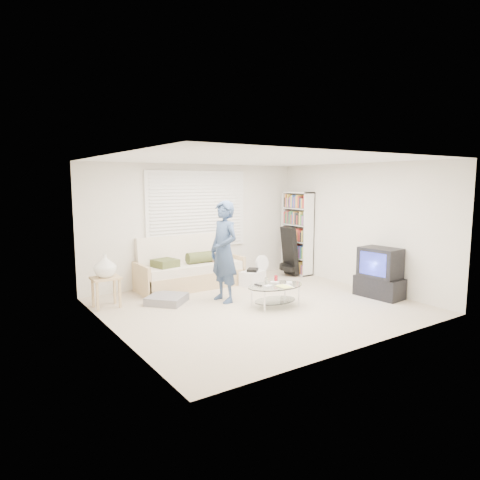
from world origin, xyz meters
TOP-DOWN VIEW (x-y plane):
  - ground at (0.00, 0.00)m, footprint 5.00×5.00m
  - room_shell at (0.00, 0.48)m, footprint 5.02×4.52m
  - window_blinds at (0.00, 2.20)m, footprint 2.32×0.08m
  - futon_sofa at (-0.38, 1.88)m, footprint 2.15×0.87m
  - grey_floor_pillow at (-1.25, 1.06)m, footprint 0.87×0.87m
  - side_table at (-2.22, 1.38)m, footprint 0.47×0.38m
  - bookshelf at (2.32, 1.67)m, footprint 0.30×0.80m
  - guitar_case at (1.99, 1.54)m, footprint 0.40×0.41m
  - floor_fan at (1.14, 1.46)m, footprint 0.36×0.23m
  - storage_bin at (0.77, 1.28)m, footprint 0.59×0.50m
  - tv_unit at (2.20, -0.78)m, footprint 0.53×0.89m
  - coffee_table at (0.21, -0.19)m, footprint 1.06×0.72m
  - standing_person at (-0.34, 0.60)m, footprint 0.48×0.69m

SIDE VIEW (x-z plane):
  - ground at x=0.00m, z-range 0.00..0.00m
  - grey_floor_pillow at x=-1.25m, z-range 0.00..0.14m
  - storage_bin at x=0.77m, z-range -0.02..0.33m
  - coffee_table at x=0.21m, z-range 0.06..0.56m
  - floor_fan at x=1.14m, z-range 0.05..0.63m
  - futon_sofa at x=-0.38m, z-range -0.18..0.87m
  - tv_unit at x=2.20m, z-range -0.01..0.92m
  - guitar_case at x=1.99m, z-range -0.06..1.05m
  - side_table at x=-2.22m, z-range 0.22..1.15m
  - standing_person at x=-0.34m, z-range 0.00..1.81m
  - bookshelf at x=2.32m, z-range 0.00..1.91m
  - window_blinds at x=0.00m, z-range 0.74..2.36m
  - room_shell at x=0.00m, z-range 0.37..2.88m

